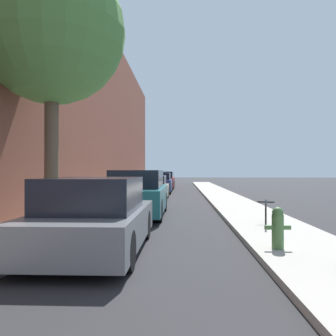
% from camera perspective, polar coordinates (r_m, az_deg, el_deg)
% --- Properties ---
extents(ground_plane, '(120.00, 120.00, 0.00)m').
position_cam_1_polar(ground_plane, '(15.83, 0.06, -5.91)').
color(ground_plane, '#28282B').
extents(sidewalk_left, '(2.00, 52.00, 0.12)m').
position_cam_1_polar(sidewalk_left, '(16.20, -10.29, -5.56)').
color(sidewalk_left, '#ADA89E').
rests_on(sidewalk_left, ground).
extents(sidewalk_right, '(2.00, 52.00, 0.12)m').
position_cam_1_polar(sidewalk_right, '(15.98, 10.56, -5.63)').
color(sidewalk_right, '#ADA89E').
rests_on(sidewalk_right, ground).
extents(building_facade_left, '(0.70, 52.00, 10.55)m').
position_cam_1_polar(building_facade_left, '(16.91, -14.84, 12.45)').
color(building_facade_left, brown).
rests_on(building_facade_left, ground).
extents(parked_car_grey, '(1.79, 3.99, 1.38)m').
position_cam_1_polar(parked_car_grey, '(6.54, -12.13, -8.02)').
color(parked_car_grey, black).
rests_on(parked_car_grey, ground).
extents(parked_car_teal, '(1.76, 4.54, 1.52)m').
position_cam_1_polar(parked_car_teal, '(11.45, -4.99, -4.38)').
color(parked_car_teal, black).
rests_on(parked_car_teal, ground).
extents(parked_car_champagne, '(1.81, 4.18, 1.26)m').
position_cam_1_polar(parked_car_champagne, '(17.47, -3.06, -3.41)').
color(parked_car_champagne, black).
rests_on(parked_car_champagne, ground).
extents(parked_car_navy, '(1.79, 3.99, 1.37)m').
position_cam_1_polar(parked_car_navy, '(23.04, -1.61, -2.55)').
color(parked_car_navy, black).
rests_on(parked_car_navy, ground).
extents(parked_car_red, '(1.77, 3.93, 1.43)m').
position_cam_1_polar(parked_car_red, '(27.95, -0.81, -2.12)').
color(parked_car_red, black).
rests_on(parked_car_red, ground).
extents(parked_car_black, '(1.69, 4.67, 1.32)m').
position_cam_1_polar(parked_car_black, '(33.08, -0.40, -1.95)').
color(parked_car_black, black).
rests_on(parked_car_black, ground).
extents(street_tree_near, '(3.76, 3.76, 6.87)m').
position_cam_1_polar(street_tree_near, '(9.90, -18.79, 20.72)').
color(street_tree_near, brown).
rests_on(street_tree_near, sidewalk_left).
extents(fire_hydrant, '(0.45, 0.21, 0.74)m').
position_cam_1_polar(fire_hydrant, '(6.48, 17.82, -9.37)').
color(fire_hydrant, '#47703D').
rests_on(fire_hydrant, sidewalk_right).
extents(bicycle, '(0.51, 1.48, 0.62)m').
position_cam_1_polar(bicycle, '(9.14, 15.99, -7.15)').
color(bicycle, black).
rests_on(bicycle, sidewalk_right).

